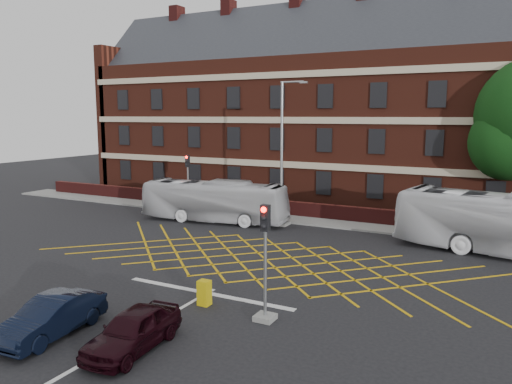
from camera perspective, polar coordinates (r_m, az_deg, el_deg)
The scene contains 15 objects.
ground at distance 24.26m, azimuth -0.99°, elevation -8.96°, with size 120.00×120.00×0.00m, color black.
victorian_building at distance 43.63m, azimuth 13.47°, elevation 9.13°, with size 51.00×12.17×20.40m.
boundary_wall at distance 35.72m, azimuth 9.07°, elevation -2.37°, with size 56.00×0.50×1.10m, color #461312.
far_pavement at distance 34.89m, azimuth 8.53°, elevation -3.44°, with size 60.00×3.00×0.12m, color slate.
box_junction_hatching at distance 25.95m, azimuth 1.15°, elevation -7.75°, with size 11.50×0.12×0.02m, color #CC990C.
stop_line at distance 21.42m, azimuth -5.58°, elevation -11.42°, with size 8.00×0.30×0.02m, color silver.
centre_line at distance 16.83m, azimuth -18.42°, elevation -17.72°, with size 0.15×14.00×0.02m, color silver.
bus_left at distance 34.93m, azimuth -4.80°, elevation -1.03°, with size 2.44×10.42×2.90m, color silver.
car_navy at distance 18.64m, azimuth -22.33°, elevation -13.05°, with size 1.41×4.05×1.34m, color black.
car_maroon at distance 16.84m, azimuth -13.89°, elevation -15.07°, with size 1.55×3.86×1.31m, color black.
traffic_light_near at distance 18.13m, azimuth 1.05°, elevation -9.30°, with size 0.70×0.70×4.27m.
traffic_light_far at distance 40.01m, azimuth -7.77°, elevation 0.62°, with size 0.70×0.70×4.27m.
street_lamp at distance 33.42m, azimuth 3.03°, elevation 1.82°, with size 2.25×1.00×9.57m.
direction_signs at distance 40.97m, azimuth -10.79°, elevation 0.19°, with size 1.10×0.16×2.20m.
utility_cabinet at distance 20.03m, azimuth -5.93°, elevation -11.39°, with size 0.46×0.41×1.00m, color #C3A60B.
Camera 1 is at (11.11, -20.26, 7.39)m, focal length 35.00 mm.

